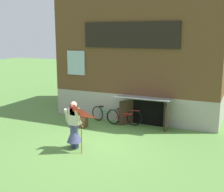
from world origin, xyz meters
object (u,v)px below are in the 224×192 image
bicycle_red (124,117)px  wooden_crate (82,122)px  bicycle_green (105,115)px  kite (74,117)px  person (74,129)px

bicycle_red → wooden_crate: bicycle_red is taller
bicycle_red → bicycle_green: size_ratio=1.02×
bicycle_red → bicycle_green: bicycle_green is taller
bicycle_red → wooden_crate: (-1.48, -1.03, -0.14)m
kite → bicycle_red: kite is taller
kite → bicycle_red: size_ratio=1.01×
person → wooden_crate: person is taller
person → kite: (0.30, -0.49, 0.59)m
kite → wooden_crate: (-1.25, 2.62, -1.07)m
kite → person: bearing=121.6°
person → bicycle_green: bearing=94.5°
kite → bicycle_green: size_ratio=1.03×
person → wooden_crate: (-0.94, 2.13, -0.48)m
bicycle_red → wooden_crate: 1.81m
person → bicycle_red: person is taller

